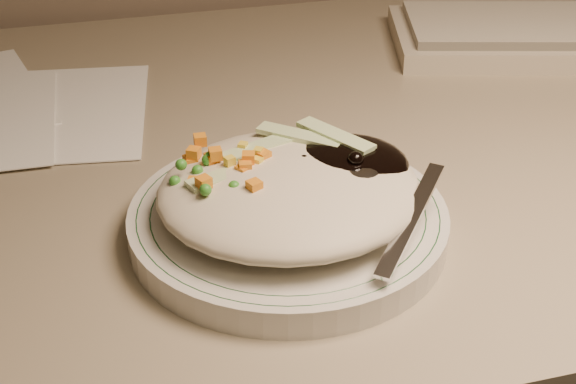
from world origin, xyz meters
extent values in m
cube|color=gray|center=(0.00, 1.38, 0.72)|extent=(1.40, 0.70, 0.04)
cylinder|color=silver|center=(-0.11, 1.21, 0.75)|extent=(0.24, 0.24, 0.02)
torus|color=#144723|center=(-0.11, 1.21, 0.76)|extent=(0.22, 0.22, 0.00)
torus|color=#144723|center=(-0.11, 1.21, 0.76)|extent=(0.20, 0.20, 0.00)
ellipsoid|color=beige|center=(-0.11, 1.21, 0.78)|extent=(0.19, 0.18, 0.04)
ellipsoid|color=black|center=(-0.06, 1.22, 0.79)|extent=(0.10, 0.09, 0.03)
ellipsoid|color=orange|center=(-0.15, 1.23, 0.78)|extent=(0.08, 0.08, 0.02)
sphere|color=black|center=(-0.09, 1.22, 0.79)|extent=(0.01, 0.01, 0.01)
sphere|color=black|center=(-0.06, 1.23, 0.79)|extent=(0.01, 0.01, 0.01)
sphere|color=black|center=(-0.04, 1.22, 0.80)|extent=(0.01, 0.01, 0.01)
sphere|color=black|center=(-0.05, 1.24, 0.79)|extent=(0.01, 0.01, 0.01)
sphere|color=black|center=(-0.06, 1.21, 0.80)|extent=(0.01, 0.01, 0.01)
sphere|color=black|center=(-0.06, 1.22, 0.79)|extent=(0.01, 0.01, 0.01)
sphere|color=black|center=(-0.05, 1.24, 0.79)|extent=(0.01, 0.01, 0.01)
cube|color=orange|center=(-0.15, 1.24, 0.80)|extent=(0.01, 0.01, 0.01)
cube|color=orange|center=(-0.14, 1.22, 0.79)|extent=(0.01, 0.01, 0.01)
cube|color=orange|center=(-0.17, 1.25, 0.80)|extent=(0.01, 0.01, 0.01)
cube|color=orange|center=(-0.13, 1.23, 0.80)|extent=(0.01, 0.01, 0.01)
cube|color=orange|center=(-0.14, 1.22, 0.80)|extent=(0.01, 0.01, 0.01)
cube|color=orange|center=(-0.17, 1.26, 0.79)|extent=(0.01, 0.01, 0.01)
cube|color=orange|center=(-0.16, 1.24, 0.80)|extent=(0.01, 0.01, 0.01)
cube|color=orange|center=(-0.14, 1.22, 0.80)|extent=(0.01, 0.01, 0.01)
cube|color=orange|center=(-0.12, 1.23, 0.80)|extent=(0.01, 0.01, 0.01)
cube|color=orange|center=(-0.16, 1.26, 0.80)|extent=(0.01, 0.01, 0.01)
cube|color=orange|center=(-0.17, 1.20, 0.80)|extent=(0.01, 0.01, 0.01)
cube|color=orange|center=(-0.14, 1.19, 0.80)|extent=(0.01, 0.01, 0.01)
cube|color=orange|center=(-0.17, 1.22, 0.79)|extent=(0.01, 0.01, 0.01)
cube|color=orange|center=(-0.17, 1.25, 0.79)|extent=(0.01, 0.01, 0.01)
sphere|color=#388C28|center=(-0.14, 1.23, 0.80)|extent=(0.01, 0.01, 0.01)
sphere|color=#388C28|center=(-0.17, 1.19, 0.80)|extent=(0.01, 0.01, 0.01)
sphere|color=#388C28|center=(-0.17, 1.23, 0.80)|extent=(0.01, 0.01, 0.01)
sphere|color=#388C28|center=(-0.18, 1.23, 0.80)|extent=(0.01, 0.01, 0.01)
sphere|color=#388C28|center=(-0.14, 1.23, 0.79)|extent=(0.01, 0.01, 0.01)
sphere|color=#388C28|center=(-0.13, 1.20, 0.79)|extent=(0.01, 0.01, 0.01)
sphere|color=#388C28|center=(-0.15, 1.23, 0.79)|extent=(0.01, 0.01, 0.01)
sphere|color=#388C28|center=(-0.16, 1.21, 0.79)|extent=(0.01, 0.01, 0.01)
sphere|color=#388C28|center=(-0.19, 1.23, 0.79)|extent=(0.01, 0.01, 0.01)
sphere|color=#388C28|center=(-0.16, 1.24, 0.80)|extent=(0.01, 0.01, 0.01)
sphere|color=#388C28|center=(-0.16, 1.24, 0.80)|extent=(0.01, 0.01, 0.01)
sphere|color=#388C28|center=(-0.17, 1.21, 0.79)|extent=(0.01, 0.01, 0.01)
sphere|color=#388C28|center=(-0.15, 1.20, 0.80)|extent=(0.01, 0.01, 0.01)
sphere|color=#388C28|center=(-0.12, 1.25, 0.79)|extent=(0.01, 0.01, 0.01)
cube|color=yellow|center=(-0.14, 1.23, 0.79)|extent=(0.01, 0.01, 0.01)
cube|color=yellow|center=(-0.13, 1.23, 0.80)|extent=(0.01, 0.01, 0.01)
cube|color=yellow|center=(-0.15, 1.24, 0.79)|extent=(0.01, 0.01, 0.01)
cube|color=yellow|center=(-0.15, 1.23, 0.80)|extent=(0.01, 0.01, 0.01)
cube|color=yellow|center=(-0.15, 1.22, 0.79)|extent=(0.01, 0.01, 0.01)
cube|color=yellow|center=(-0.12, 1.23, 0.80)|extent=(0.01, 0.01, 0.01)
cube|color=yellow|center=(-0.13, 1.25, 0.80)|extent=(0.01, 0.01, 0.01)
cube|color=yellow|center=(-0.14, 1.22, 0.79)|extent=(0.01, 0.01, 0.01)
cube|color=#B2D18C|center=(-0.12, 1.25, 0.80)|extent=(0.07, 0.04, 0.00)
cube|color=#B2D18C|center=(-0.09, 1.25, 0.80)|extent=(0.06, 0.06, 0.00)
cube|color=#B2D18C|center=(-0.15, 1.22, 0.80)|extent=(0.07, 0.04, 0.00)
cube|color=#B2D18C|center=(-0.06, 1.24, 0.80)|extent=(0.05, 0.07, 0.00)
ellipsoid|color=silver|center=(-0.06, 1.20, 0.79)|extent=(0.06, 0.06, 0.01)
cube|color=silver|center=(-0.04, 1.15, 0.78)|extent=(0.08, 0.09, 0.03)
camera|label=1|loc=(-0.23, 0.74, 1.08)|focal=50.00mm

